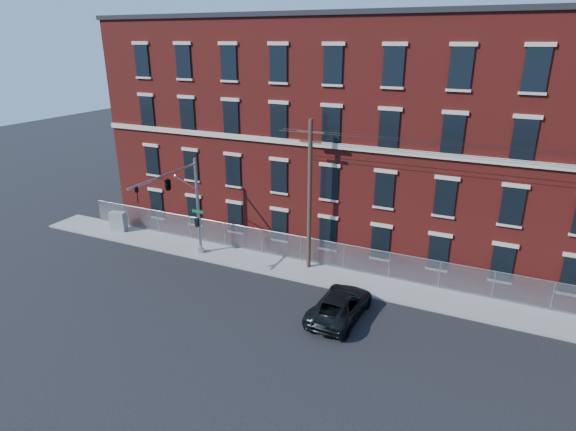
# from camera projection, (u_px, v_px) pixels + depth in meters

# --- Properties ---
(ground) EXTENTS (140.00, 140.00, 0.00)m
(ground) POSITION_uv_depth(u_px,v_px,m) (242.00, 300.00, 28.35)
(ground) COLOR black
(ground) RESTS_ON ground
(sidewalk) EXTENTS (65.00, 3.00, 0.12)m
(sidewalk) POSITION_uv_depth(u_px,v_px,m) (461.00, 304.00, 27.85)
(sidewalk) COLOR #989590
(sidewalk) RESTS_ON ground
(mill_building) EXTENTS (55.30, 14.32, 16.30)m
(mill_building) POSITION_uv_depth(u_px,v_px,m) (491.00, 140.00, 32.62)
(mill_building) COLOR maroon
(mill_building) RESTS_ON ground
(chain_link_fence) EXTENTS (59.06, 0.06, 1.85)m
(chain_link_fence) POSITION_uv_depth(u_px,v_px,m) (466.00, 279.00, 28.61)
(chain_link_fence) COLOR #A5A8AD
(chain_link_fence) RESTS_ON ground
(traffic_signal_mast) EXTENTS (0.90, 6.75, 7.00)m
(traffic_signal_mast) POSITION_uv_depth(u_px,v_px,m) (175.00, 192.00, 30.69)
(traffic_signal_mast) COLOR #9EA0A5
(traffic_signal_mast) RESTS_ON ground
(utility_pole_near) EXTENTS (1.80, 0.28, 10.00)m
(utility_pole_near) POSITION_uv_depth(u_px,v_px,m) (310.00, 194.00, 30.46)
(utility_pole_near) COLOR #493124
(utility_pole_near) RESTS_ON ground
(pickup_truck) EXTENTS (2.73, 5.42, 1.47)m
(pickup_truck) POSITION_uv_depth(u_px,v_px,m) (340.00, 305.00, 26.44)
(pickup_truck) COLOR black
(pickup_truck) RESTS_ON ground
(utility_cabinet) EXTENTS (1.35, 0.86, 1.57)m
(utility_cabinet) POSITION_uv_depth(u_px,v_px,m) (118.00, 221.00, 38.14)
(utility_cabinet) COLOR gray
(utility_cabinet) RESTS_ON sidewalk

